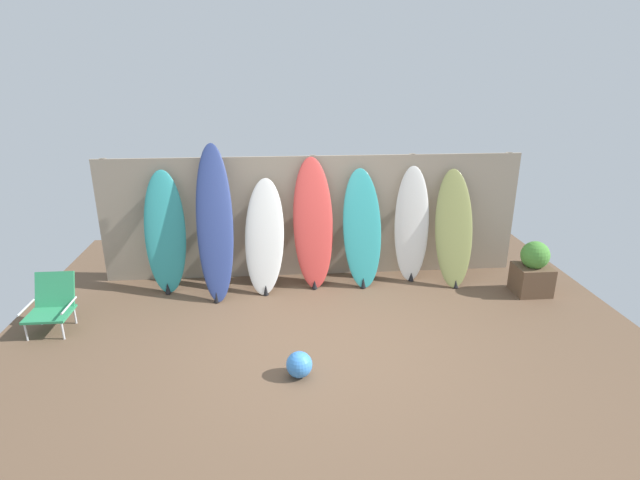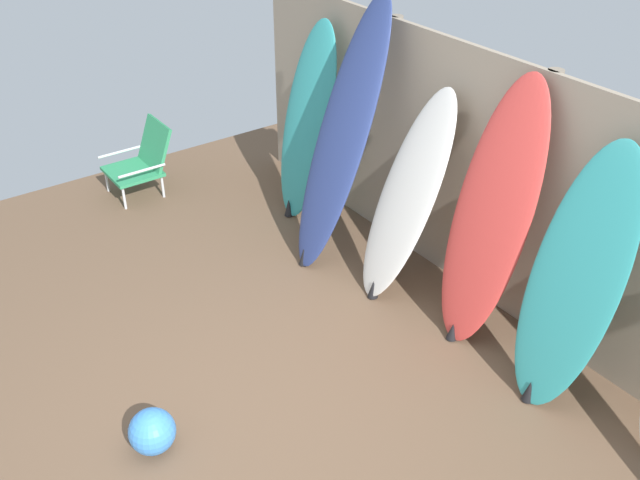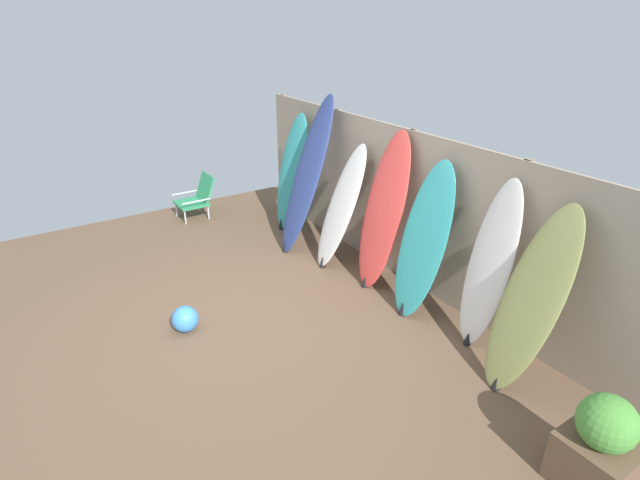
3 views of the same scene
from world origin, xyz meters
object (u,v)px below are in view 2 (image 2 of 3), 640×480
object	(u,v)px
surfboard_teal_0	(307,123)
beach_ball	(152,431)
surfboard_white_2	(406,199)
beach_chair	(143,159)
surfboard_navy_1	(342,138)
surfboard_red_3	(491,217)
surfboard_teal_4	(574,283)

from	to	relation	value
surfboard_teal_0	beach_ball	xyz separation A→B (m)	(1.73, -2.28, -0.70)
surfboard_white_2	beach_chair	distance (m)	2.73
surfboard_navy_1	beach_chair	xyz separation A→B (m)	(-1.87, -0.86, -0.68)
surfboard_white_2	beach_chair	size ratio (longest dim) A/B	2.36
surfboard_red_3	beach_chair	world-z (taller)	surfboard_red_3
beach_chair	beach_ball	world-z (taller)	beach_chair
surfboard_navy_1	surfboard_red_3	xyz separation A→B (m)	(1.34, 0.18, -0.11)
surfboard_teal_4	beach_chair	xyz separation A→B (m)	(-3.90, -1.00, -0.48)
surfboard_teal_0	surfboard_teal_4	distance (m)	2.73
surfboard_teal_0	beach_chair	distance (m)	1.64
surfboard_white_2	beach_ball	size ratio (longest dim) A/B	5.68
surfboard_white_2	surfboard_teal_4	distance (m)	1.38
surfboard_red_3	beach_ball	xyz separation A→B (m)	(-0.31, -2.29, -0.77)
surfboard_teal_0	surfboard_white_2	size ratio (longest dim) A/B	1.09
surfboard_red_3	beach_ball	world-z (taller)	surfboard_red_3
beach_chair	surfboard_white_2	bearing A→B (deg)	2.13
surfboard_teal_0	beach_ball	world-z (taller)	surfboard_teal_0
surfboard_teal_0	beach_chair	xyz separation A→B (m)	(-1.17, -1.03, -0.50)
surfboard_teal_4	beach_chair	size ratio (longest dim) A/B	2.53
beach_chair	beach_ball	bearing A→B (deg)	-41.66
surfboard_navy_1	beach_ball	distance (m)	2.50
surfboard_teal_0	surfboard_red_3	distance (m)	2.04
surfboard_red_3	surfboard_teal_4	distance (m)	0.70
surfboard_teal_0	surfboard_navy_1	world-z (taller)	surfboard_navy_1
surfboard_red_3	surfboard_teal_4	xyz separation A→B (m)	(0.69, -0.04, -0.09)
surfboard_teal_4	surfboard_white_2	bearing A→B (deg)	-177.54
surfboard_navy_1	beach_ball	xyz separation A→B (m)	(1.03, -2.11, -0.87)
beach_chair	surfboard_teal_4	bearing A→B (deg)	-3.94
surfboard_teal_0	surfboard_red_3	xyz separation A→B (m)	(2.04, 0.01, 0.07)
surfboard_red_3	surfboard_teal_4	bearing A→B (deg)	-3.44
surfboard_teal_4	beach_ball	size ratio (longest dim) A/B	6.09
surfboard_navy_1	surfboard_white_2	bearing A→B (deg)	7.18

